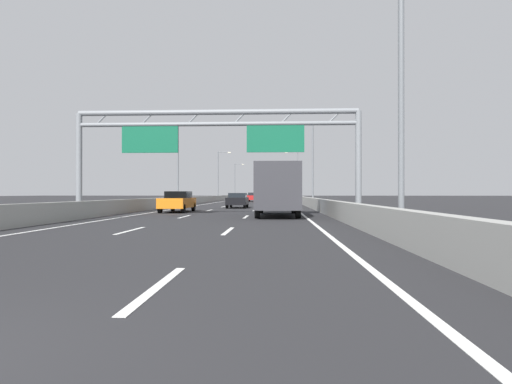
% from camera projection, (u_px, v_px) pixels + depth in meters
% --- Properties ---
extents(ground_plane, '(260.00, 260.00, 0.00)m').
position_uv_depth(ground_plane, '(262.00, 199.00, 102.56)').
color(ground_plane, '#262628').
extents(lane_dash_left_1, '(0.16, 3.00, 0.01)m').
position_uv_depth(lane_dash_left_1, '(131.00, 231.00, 15.25)').
color(lane_dash_left_1, white).
rests_on(lane_dash_left_1, ground_plane).
extents(lane_dash_left_2, '(0.16, 3.00, 0.01)m').
position_uv_depth(lane_dash_left_2, '(185.00, 217.00, 24.24)').
color(lane_dash_left_2, white).
rests_on(lane_dash_left_2, ground_plane).
extents(lane_dash_left_3, '(0.16, 3.00, 0.01)m').
position_uv_depth(lane_dash_left_3, '(209.00, 210.00, 33.23)').
color(lane_dash_left_3, white).
rests_on(lane_dash_left_3, ground_plane).
extents(lane_dash_left_4, '(0.16, 3.00, 0.01)m').
position_uv_depth(lane_dash_left_4, '(223.00, 207.00, 42.22)').
color(lane_dash_left_4, white).
rests_on(lane_dash_left_4, ground_plane).
extents(lane_dash_left_5, '(0.16, 3.00, 0.01)m').
position_uv_depth(lane_dash_left_5, '(233.00, 204.00, 51.20)').
color(lane_dash_left_5, white).
rests_on(lane_dash_left_5, ground_plane).
extents(lane_dash_left_6, '(0.16, 3.00, 0.01)m').
position_uv_depth(lane_dash_left_6, '(239.00, 203.00, 60.19)').
color(lane_dash_left_6, white).
rests_on(lane_dash_left_6, ground_plane).
extents(lane_dash_left_7, '(0.16, 3.00, 0.01)m').
position_uv_depth(lane_dash_left_7, '(244.00, 201.00, 69.18)').
color(lane_dash_left_7, white).
rests_on(lane_dash_left_7, ground_plane).
extents(lane_dash_left_8, '(0.16, 3.00, 0.01)m').
position_uv_depth(lane_dash_left_8, '(248.00, 200.00, 78.17)').
color(lane_dash_left_8, white).
rests_on(lane_dash_left_8, ground_plane).
extents(lane_dash_left_9, '(0.16, 3.00, 0.01)m').
position_uv_depth(lane_dash_left_9, '(251.00, 200.00, 87.16)').
color(lane_dash_left_9, white).
rests_on(lane_dash_left_9, ground_plane).
extents(lane_dash_left_10, '(0.16, 3.00, 0.01)m').
position_uv_depth(lane_dash_left_10, '(253.00, 199.00, 96.15)').
color(lane_dash_left_10, white).
rests_on(lane_dash_left_10, ground_plane).
extents(lane_dash_left_11, '(0.16, 3.00, 0.01)m').
position_uv_depth(lane_dash_left_11, '(255.00, 199.00, 105.14)').
color(lane_dash_left_11, white).
rests_on(lane_dash_left_11, ground_plane).
extents(lane_dash_left_12, '(0.16, 3.00, 0.01)m').
position_uv_depth(lane_dash_left_12, '(257.00, 198.00, 114.13)').
color(lane_dash_left_12, white).
rests_on(lane_dash_left_12, ground_plane).
extents(lane_dash_left_13, '(0.16, 3.00, 0.01)m').
position_uv_depth(lane_dash_left_13, '(258.00, 198.00, 123.12)').
color(lane_dash_left_13, white).
rests_on(lane_dash_left_13, ground_plane).
extents(lane_dash_left_14, '(0.16, 3.00, 0.01)m').
position_uv_depth(lane_dash_left_14, '(259.00, 197.00, 132.11)').
color(lane_dash_left_14, white).
rests_on(lane_dash_left_14, ground_plane).
extents(lane_dash_left_15, '(0.16, 3.00, 0.01)m').
position_uv_depth(lane_dash_left_15, '(260.00, 197.00, 141.10)').
color(lane_dash_left_15, white).
rests_on(lane_dash_left_15, ground_plane).
extents(lane_dash_left_16, '(0.16, 3.00, 0.01)m').
position_uv_depth(lane_dash_left_16, '(261.00, 197.00, 150.09)').
color(lane_dash_left_16, white).
rests_on(lane_dash_left_16, ground_plane).
extents(lane_dash_left_17, '(0.16, 3.00, 0.01)m').
position_uv_depth(lane_dash_left_17, '(262.00, 197.00, 159.08)').
color(lane_dash_left_17, white).
rests_on(lane_dash_left_17, ground_plane).
extents(lane_dash_right_0, '(0.16, 3.00, 0.01)m').
position_uv_depth(lane_dash_right_0, '(157.00, 287.00, 6.08)').
color(lane_dash_right_0, white).
rests_on(lane_dash_right_0, ground_plane).
extents(lane_dash_right_1, '(0.16, 3.00, 0.01)m').
position_uv_depth(lane_dash_right_1, '(228.00, 231.00, 15.07)').
color(lane_dash_right_1, white).
rests_on(lane_dash_right_1, ground_plane).
extents(lane_dash_right_2, '(0.16, 3.00, 0.01)m').
position_uv_depth(lane_dash_right_2, '(246.00, 217.00, 24.06)').
color(lane_dash_right_2, white).
rests_on(lane_dash_right_2, ground_plane).
extents(lane_dash_right_3, '(0.16, 3.00, 0.01)m').
position_uv_depth(lane_dash_right_3, '(254.00, 210.00, 33.05)').
color(lane_dash_right_3, white).
rests_on(lane_dash_right_3, ground_plane).
extents(lane_dash_right_4, '(0.16, 3.00, 0.01)m').
position_uv_depth(lane_dash_right_4, '(259.00, 207.00, 42.04)').
color(lane_dash_right_4, white).
rests_on(lane_dash_right_4, ground_plane).
extents(lane_dash_right_5, '(0.16, 3.00, 0.01)m').
position_uv_depth(lane_dash_right_5, '(262.00, 204.00, 51.03)').
color(lane_dash_right_5, white).
rests_on(lane_dash_right_5, ground_plane).
extents(lane_dash_right_6, '(0.16, 3.00, 0.01)m').
position_uv_depth(lane_dash_right_6, '(264.00, 203.00, 60.02)').
color(lane_dash_right_6, white).
rests_on(lane_dash_right_6, ground_plane).
extents(lane_dash_right_7, '(0.16, 3.00, 0.01)m').
position_uv_depth(lane_dash_right_7, '(265.00, 201.00, 69.01)').
color(lane_dash_right_7, white).
rests_on(lane_dash_right_7, ground_plane).
extents(lane_dash_right_8, '(0.16, 3.00, 0.01)m').
position_uv_depth(lane_dash_right_8, '(267.00, 200.00, 78.00)').
color(lane_dash_right_8, white).
rests_on(lane_dash_right_8, ground_plane).
extents(lane_dash_right_9, '(0.16, 3.00, 0.01)m').
position_uv_depth(lane_dash_right_9, '(268.00, 200.00, 86.99)').
color(lane_dash_right_9, white).
rests_on(lane_dash_right_9, ground_plane).
extents(lane_dash_right_10, '(0.16, 3.00, 0.01)m').
position_uv_depth(lane_dash_right_10, '(268.00, 199.00, 95.98)').
color(lane_dash_right_10, white).
rests_on(lane_dash_right_10, ground_plane).
extents(lane_dash_right_11, '(0.16, 3.00, 0.01)m').
position_uv_depth(lane_dash_right_11, '(269.00, 199.00, 104.97)').
color(lane_dash_right_11, white).
rests_on(lane_dash_right_11, ground_plane).
extents(lane_dash_right_12, '(0.16, 3.00, 0.01)m').
position_uv_depth(lane_dash_right_12, '(270.00, 198.00, 113.96)').
color(lane_dash_right_12, white).
rests_on(lane_dash_right_12, ground_plane).
extents(lane_dash_right_13, '(0.16, 3.00, 0.01)m').
position_uv_depth(lane_dash_right_13, '(270.00, 198.00, 122.95)').
color(lane_dash_right_13, white).
rests_on(lane_dash_right_13, ground_plane).
extents(lane_dash_right_14, '(0.16, 3.00, 0.01)m').
position_uv_depth(lane_dash_right_14, '(270.00, 197.00, 131.94)').
color(lane_dash_right_14, white).
rests_on(lane_dash_right_14, ground_plane).
extents(lane_dash_right_15, '(0.16, 3.00, 0.01)m').
position_uv_depth(lane_dash_right_15, '(271.00, 197.00, 140.93)').
color(lane_dash_right_15, white).
rests_on(lane_dash_right_15, ground_plane).
extents(lane_dash_right_16, '(0.16, 3.00, 0.01)m').
position_uv_depth(lane_dash_right_16, '(271.00, 197.00, 149.92)').
color(lane_dash_right_16, white).
rests_on(lane_dash_right_16, ground_plane).
extents(lane_dash_right_17, '(0.16, 3.00, 0.01)m').
position_uv_depth(lane_dash_right_17, '(271.00, 197.00, 158.91)').
color(lane_dash_right_17, white).
rests_on(lane_dash_right_17, ground_plane).
extents(edge_line_left, '(0.16, 176.00, 0.01)m').
position_uv_depth(edge_line_left, '(236.00, 199.00, 90.82)').
color(edge_line_left, white).
rests_on(edge_line_left, ground_plane).
extents(edge_line_right, '(0.16, 176.00, 0.01)m').
position_uv_depth(edge_line_right, '(284.00, 199.00, 90.32)').
color(edge_line_right, white).
rests_on(edge_line_right, ground_plane).
extents(barrier_left, '(0.45, 220.00, 0.95)m').
position_uv_depth(barrier_left, '(238.00, 196.00, 112.88)').
color(barrier_left, '#9E9E99').
rests_on(barrier_left, ground_plane).
extents(barrier_right, '(0.45, 220.00, 0.95)m').
position_uv_depth(barrier_right, '(288.00, 197.00, 112.22)').
color(barrier_right, '#9E9E99').
rests_on(barrier_right, ground_plane).
extents(sign_gantry, '(17.07, 0.36, 6.36)m').
position_uv_depth(sign_gantry, '(216.00, 135.00, 24.68)').
color(sign_gantry, gray).
rests_on(sign_gantry, ground_plane).
extents(streetlamp_right_near, '(2.58, 0.28, 9.50)m').
position_uv_depth(streetlamp_right_near, '(394.00, 73.00, 13.81)').
color(streetlamp_right_near, slate).
rests_on(streetlamp_right_near, ground_plane).
extents(streetlamp_left_mid, '(2.58, 0.28, 9.50)m').
position_uv_depth(streetlamp_left_mid, '(180.00, 158.00, 47.53)').
color(streetlamp_left_mid, slate).
rests_on(streetlamp_left_mid, ground_plane).
extents(streetlamp_right_mid, '(2.58, 0.28, 9.50)m').
position_uv_depth(streetlamp_right_mid, '(311.00, 158.00, 46.81)').
color(streetlamp_right_mid, slate).
rests_on(streetlamp_right_mid, ground_plane).
extents(streetlamp_left_far, '(2.58, 0.28, 9.50)m').
position_uv_depth(streetlamp_left_far, '(219.00, 172.00, 80.53)').
color(streetlamp_left_far, slate).
rests_on(streetlamp_left_far, ground_plane).
extents(streetlamp_right_far, '(2.58, 0.28, 9.50)m').
position_uv_depth(streetlamp_right_far, '(296.00, 172.00, 79.81)').
color(streetlamp_right_far, slate).
rests_on(streetlamp_right_far, ground_plane).
extents(streetlamp_left_distant, '(2.58, 0.28, 9.50)m').
position_uv_depth(streetlamp_left_distant, '(236.00, 178.00, 113.53)').
color(streetlamp_left_distant, slate).
rests_on(streetlamp_left_distant, ground_plane).
extents(streetlamp_right_distant, '(2.58, 0.28, 9.50)m').
position_uv_depth(streetlamp_right_distant, '(290.00, 178.00, 112.81)').
color(streetlamp_right_distant, slate).
rests_on(streetlamp_right_distant, ground_plane).
extents(silver_car, '(1.71, 4.37, 1.54)m').
position_uv_depth(silver_car, '(276.00, 197.00, 72.11)').
color(silver_car, '#A8ADB2').
rests_on(silver_car, ground_plane).
extents(black_car, '(1.80, 4.33, 1.40)m').
position_uv_depth(black_car, '(238.00, 200.00, 38.81)').
color(black_car, black).
rests_on(black_car, ground_plane).
extents(orange_car, '(1.83, 4.65, 1.52)m').
position_uv_depth(orange_car, '(178.00, 201.00, 30.35)').
color(orange_car, orange).
rests_on(orange_car, ground_plane).
extents(red_car, '(1.83, 4.60, 1.47)m').
position_uv_depth(red_car, '(254.00, 197.00, 67.07)').
color(red_car, red).
rests_on(red_car, ground_plane).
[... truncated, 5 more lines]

